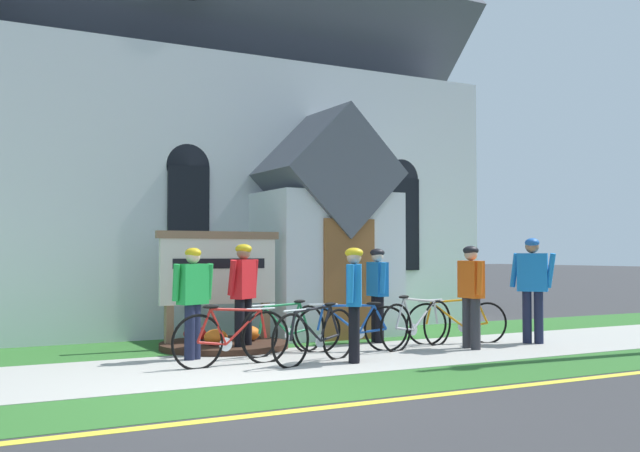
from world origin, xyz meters
name	(u,v)px	position (x,y,z in m)	size (l,w,h in m)	color
ground	(146,350)	(0.00, 4.00, 0.00)	(140.00, 140.00, 0.00)	#333335
sidewalk_slab	(269,363)	(1.09, 1.81, 0.01)	(32.00, 2.67, 0.01)	#A8A59E
grass_verge	(346,387)	(1.09, -0.24, 0.00)	(32.00, 1.43, 0.01)	#2D6628
church_lawn	(208,345)	(1.09, 4.22, 0.00)	(24.00, 2.14, 0.01)	#2D6628
curb_paint_stripe	(389,400)	(1.09, -1.11, 0.00)	(28.00, 0.16, 0.01)	yellow
church_building	(105,101)	(0.66, 10.00, 5.03)	(13.67, 11.96, 13.42)	silver
church_sign	(219,271)	(1.13, 3.85, 1.21)	(2.05, 0.19, 1.85)	#7F6047
flower_bed	(223,344)	(1.12, 3.62, 0.08)	(2.02, 2.02, 0.34)	#382319
bicycle_black	(458,322)	(4.76, 2.35, 0.37)	(1.71, 0.54, 0.82)	black
bicycle_yellow	(232,338)	(0.55, 1.83, 0.38)	(1.74, 0.19, 0.84)	black
bicycle_green	(353,328)	(2.72, 2.32, 0.37)	(1.72, 0.54, 0.77)	black
bicycle_red	(417,324)	(3.81, 2.17, 0.39)	(1.76, 0.58, 0.87)	black
bicycle_silver	(316,335)	(1.65, 1.53, 0.38)	(1.64, 0.70, 0.83)	black
bicycle_blue	(285,329)	(1.67, 2.53, 0.38)	(1.65, 0.58, 0.82)	black
cyclist_in_orange_jersey	(471,289)	(4.50, 1.70, 0.94)	(0.27, 0.65, 1.62)	#2D2D33
cyclist_in_white_jersey	(193,295)	(0.28, 2.63, 0.91)	(0.62, 0.35, 1.58)	#191E38
cyclist_in_yellow_jersey	(354,296)	(2.13, 1.31, 0.91)	(0.45, 0.52, 1.58)	black
cyclist_in_red_jersey	(377,288)	(3.67, 3.10, 0.91)	(0.27, 0.72, 1.58)	black
cyclist_in_green_jersey	(243,289)	(1.22, 3.06, 0.96)	(0.57, 0.48, 1.64)	black
cyclist_in_blue_jersey	(532,281)	(5.86, 1.76, 1.04)	(0.47, 0.69, 1.75)	#191E38
roadside_conifer	(389,120)	(7.88, 9.05, 5.04)	(4.00, 4.00, 7.88)	#3D2D1E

